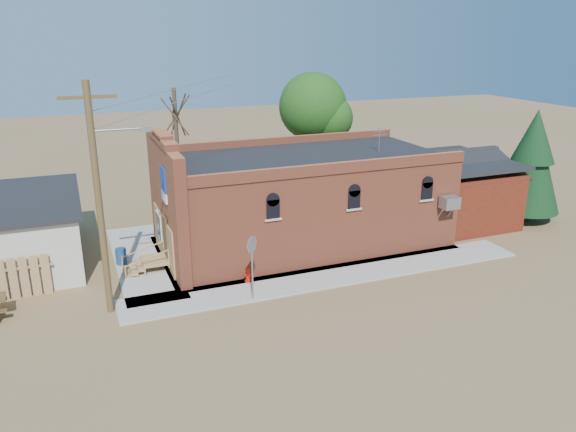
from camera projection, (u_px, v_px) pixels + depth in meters
name	position (u px, v px, depth m)	size (l,w,h in m)	color
ground	(311.00, 290.00, 24.16)	(120.00, 120.00, 0.00)	brown
sidewalk_south	(333.00, 276.00, 25.47)	(19.00, 2.20, 0.08)	#9E9991
sidewalk_west	(143.00, 260.00, 27.24)	(2.60, 10.00, 0.08)	#9E9991
brick_bar	(298.00, 200.00, 28.85)	(16.40, 7.97, 6.30)	#B45437
red_shed	(455.00, 183.00, 32.32)	(5.40, 6.40, 4.30)	#54190E
utility_pole	(100.00, 196.00, 20.87)	(3.12, 0.26, 9.00)	#4E3B1F
tree_bare_near	(175.00, 115.00, 32.71)	(2.80, 2.80, 7.65)	#493F2A
tree_leafy	(313.00, 107.00, 36.31)	(4.40, 4.40, 8.15)	#493F2A
evergreen_tree	(532.00, 158.00, 31.95)	(3.60, 3.60, 6.50)	#493F2A
fire_hydrant	(248.00, 274.00, 24.68)	(0.42, 0.41, 0.73)	#AE1709
stop_sign	(252.00, 251.00, 22.54)	(0.58, 0.58, 2.79)	#939398
trash_barrel	(121.00, 256.00, 26.56)	(0.50, 0.50, 0.77)	navy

